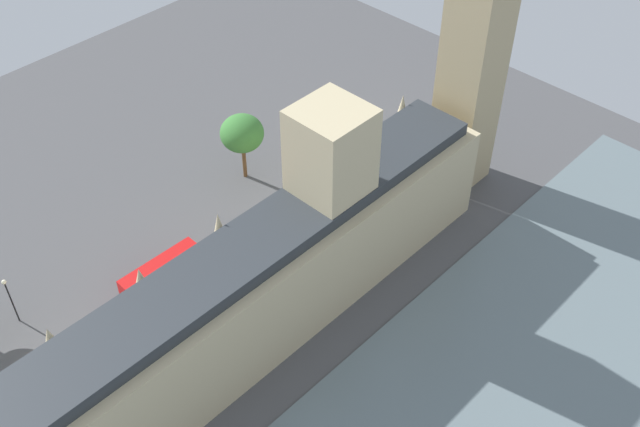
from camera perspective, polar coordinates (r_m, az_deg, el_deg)
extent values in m
plane|color=#4C4C4F|center=(91.68, -5.58, -8.08)|extent=(138.71, 138.71, 0.00)
cube|color=#CCBA8E|center=(85.77, -4.96, -6.07)|extent=(10.33, 68.71, 12.88)
cube|color=#CCBA8E|center=(87.53, 0.77, 0.91)|extent=(7.55, 7.55, 24.90)
cube|color=#2D3338|center=(80.52, -5.27, -2.65)|extent=(7.85, 65.96, 1.60)
cone|color=#CCBA8E|center=(100.16, 6.12, 8.03)|extent=(1.20, 1.20, 2.77)
cone|color=#CCBA8E|center=(93.81, 2.11, 5.34)|extent=(1.20, 1.20, 2.12)
cone|color=#CCBA8E|center=(87.77, -2.41, 2.59)|extent=(1.20, 1.20, 2.82)
cone|color=#CCBA8E|center=(82.84, -7.51, -0.74)|extent=(1.20, 1.20, 2.78)
cone|color=#CCBA8E|center=(79.16, -13.15, -4.57)|extent=(1.20, 1.20, 2.18)
cone|color=#CCBA8E|center=(76.50, -19.36, -8.54)|extent=(1.20, 1.20, 2.09)
cube|color=tan|center=(102.56, 11.15, 10.28)|extent=(6.60, 6.60, 34.36)
cube|color=#B7B7BC|center=(107.21, -1.05, 1.83)|extent=(1.82, 4.41, 0.75)
cube|color=black|center=(106.87, -0.97, 2.17)|extent=(1.50, 2.48, 0.65)
cylinder|color=black|center=(106.30, -1.30, 1.14)|extent=(0.27, 0.69, 0.68)
cylinder|color=black|center=(107.16, -1.87, 1.52)|extent=(0.27, 0.69, 0.68)
cylinder|color=black|center=(107.77, -0.22, 1.83)|extent=(0.27, 0.69, 0.68)
cylinder|color=black|center=(108.61, -0.80, 2.21)|extent=(0.27, 0.69, 0.68)
cube|color=#19472D|center=(101.61, -5.97, -1.21)|extent=(1.83, 4.39, 0.75)
cube|color=black|center=(101.04, -6.09, -0.99)|extent=(1.53, 2.46, 0.65)
cylinder|color=black|center=(102.97, -5.68, -0.76)|extent=(0.25, 0.68, 0.68)
cylinder|color=black|center=(102.03, -5.07, -1.20)|extent=(0.25, 0.68, 0.68)
cylinder|color=black|center=(101.73, -6.85, -1.53)|extent=(0.25, 0.68, 0.68)
cylinder|color=black|center=(100.79, -6.25, -1.98)|extent=(0.25, 0.68, 0.68)
cube|color=red|center=(94.56, -11.59, -4.53)|extent=(2.66, 10.54, 4.20)
cube|color=black|center=(94.50, -11.60, -4.49)|extent=(2.72, 10.14, 0.70)
cylinder|color=black|center=(94.24, -12.78, -6.90)|extent=(0.37, 1.11, 1.10)
cylinder|color=black|center=(95.64, -13.59, -6.14)|extent=(0.37, 1.11, 1.10)
cylinder|color=black|center=(96.67, -9.28, -4.63)|extent=(0.37, 1.11, 1.10)
cylinder|color=black|center=(98.04, -10.11, -3.92)|extent=(0.37, 1.11, 1.10)
cube|color=navy|center=(91.04, -22.26, -12.19)|extent=(1.85, 4.34, 0.75)
cube|color=black|center=(90.53, -22.26, -11.85)|extent=(1.53, 2.44, 0.65)
cylinder|color=black|center=(91.03, -21.21, -12.16)|extent=(0.27, 0.69, 0.68)
cylinder|color=black|center=(92.02, -21.73, -11.57)|extent=(0.27, 0.69, 0.68)
cylinder|color=#336B60|center=(109.37, 4.36, 2.63)|extent=(0.48, 0.48, 1.36)
sphere|color=#8C6647|center=(108.86, 4.38, 2.96)|extent=(0.26, 0.26, 0.26)
cube|color=gray|center=(109.18, 4.47, 2.59)|extent=(0.12, 0.32, 0.24)
cylinder|color=brown|center=(109.36, -5.61, 3.85)|extent=(0.56, 0.56, 5.26)
ellipsoid|color=#387533|center=(106.39, -5.78, 5.92)|extent=(6.06, 6.06, 5.15)
cylinder|color=black|center=(95.87, -21.78, -6.13)|extent=(0.18, 0.18, 6.38)
sphere|color=#F2EAC6|center=(93.47, -22.31, -4.71)|extent=(0.56, 0.56, 0.56)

